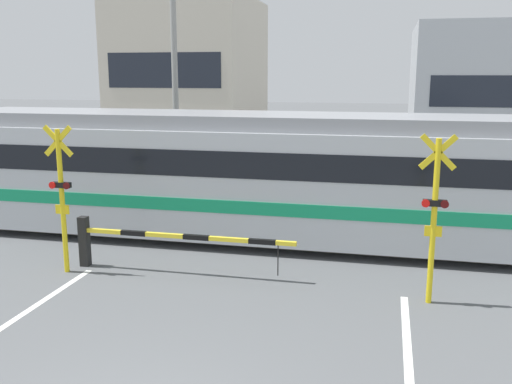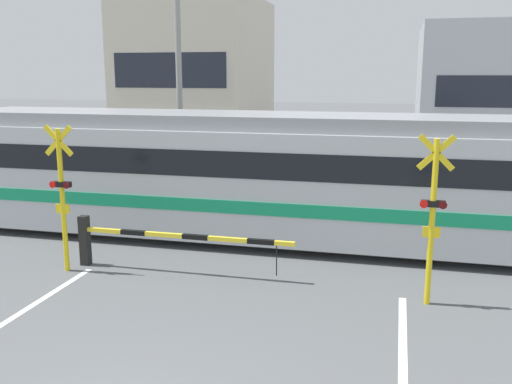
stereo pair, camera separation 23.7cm
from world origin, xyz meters
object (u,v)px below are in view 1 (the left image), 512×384
object	(u,v)px
crossing_barrier_near	(142,239)
commuter_train	(239,173)
crossing_barrier_far	(361,194)
crossing_signal_left	(62,193)
crossing_signal_right	(434,212)

from	to	relation	value
crossing_barrier_near	commuter_train	bearing A→B (deg)	63.72
commuter_train	crossing_barrier_near	xyz separation A→B (m)	(-1.47, -2.97, -1.05)
crossing_barrier_far	crossing_signal_left	distance (m)	9.00
crossing_barrier_near	crossing_barrier_far	xyz separation A→B (m)	(4.52, 6.02, 0.00)
crossing_barrier_far	crossing_signal_right	bearing A→B (deg)	-75.94
crossing_barrier_near	crossing_signal_right	world-z (taller)	crossing_signal_right
crossing_barrier_near	crossing_barrier_far	world-z (taller)	same
commuter_train	crossing_signal_right	xyz separation A→B (m)	(4.67, -3.44, 0.02)
crossing_barrier_near	crossing_signal_left	distance (m)	2.00
crossing_barrier_far	crossing_signal_left	size ratio (longest dim) A/B	1.53
commuter_train	crossing_signal_left	world-z (taller)	commuter_train
crossing_barrier_near	crossing_barrier_far	distance (m)	7.53
crossing_signal_left	crossing_signal_right	size ratio (longest dim) A/B	1.00
commuter_train	crossing_barrier_near	world-z (taller)	commuter_train
commuter_train	crossing_barrier_far	world-z (taller)	commuter_train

